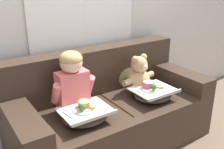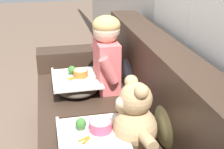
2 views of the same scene
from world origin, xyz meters
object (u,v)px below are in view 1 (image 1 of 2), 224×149
throw_pillow_behind_child (64,86)px  lap_tray_teddy (153,93)px  throw_pillow_behind_teddy (127,71)px  couch (109,111)px  lap_tray_child (86,115)px  child_figure (72,79)px  teddy_bear (139,76)px

throw_pillow_behind_child → lap_tray_teddy: bearing=-29.5°
throw_pillow_behind_teddy → lap_tray_teddy: 0.44m
couch → lap_tray_teddy: size_ratio=4.82×
lap_tray_child → throw_pillow_behind_teddy: bearing=29.5°
throw_pillow_behind_teddy → child_figure: bearing=-165.2°
throw_pillow_behind_child → teddy_bear: teddy_bear is taller
throw_pillow_behind_child → child_figure: 0.25m
throw_pillow_behind_child → child_figure: child_figure is taller
couch → child_figure: bearing=179.4°
lap_tray_child → teddy_bear: bearing=16.4°
couch → lap_tray_teddy: bearing=-30.6°
couch → lap_tray_child: (-0.38, -0.22, 0.19)m
throw_pillow_behind_child → throw_pillow_behind_teddy: same height
child_figure → teddy_bear: (0.76, -0.00, -0.14)m
couch → child_figure: size_ratio=3.47×
child_figure → lap_tray_teddy: child_figure is taller
throw_pillow_behind_child → teddy_bear: bearing=-15.1°
teddy_bear → lap_tray_teddy: size_ratio=1.07×
throw_pillow_behind_child → lap_tray_child: 0.44m
couch → lap_tray_child: size_ratio=4.71×
throw_pillow_behind_teddy → teddy_bear: teddy_bear is taller
throw_pillow_behind_child → lap_tray_teddy: throw_pillow_behind_child is taller
lap_tray_child → lap_tray_teddy: 0.76m
couch → throw_pillow_behind_child: couch is taller
throw_pillow_behind_teddy → lap_tray_child: size_ratio=0.87×
lap_tray_child → child_figure: bearing=89.9°
couch → lap_tray_child: 0.48m
throw_pillow_behind_child → child_figure: (0.00, -0.20, 0.14)m
teddy_bear → lap_tray_teddy: teddy_bear is taller
couch → throw_pillow_behind_teddy: 0.52m
couch → throw_pillow_behind_teddy: (0.38, 0.20, 0.29)m
teddy_bear → child_figure: bearing=179.7°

